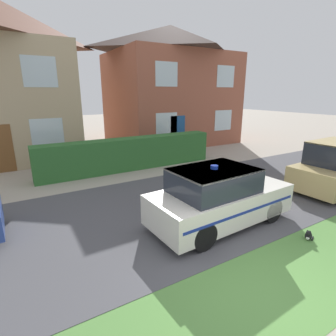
% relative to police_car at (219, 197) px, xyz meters
% --- Properties ---
extents(ground_plane, '(80.00, 80.00, 0.00)m').
position_rel_police_car_xyz_m(ground_plane, '(-0.96, -2.17, -0.76)').
color(ground_plane, '#A89E8E').
extents(road_strip, '(28.00, 5.81, 0.01)m').
position_rel_police_car_xyz_m(road_strip, '(-0.96, 1.53, -0.76)').
color(road_strip, '#4C4C51').
rests_on(road_strip, ground).
extents(lawn_verge, '(28.00, 2.04, 0.01)m').
position_rel_police_car_xyz_m(lawn_verge, '(-0.96, -2.40, -0.76)').
color(lawn_verge, '#568C42').
rests_on(lawn_verge, ground).
extents(garden_hedge, '(8.15, 0.83, 1.44)m').
position_rel_police_car_xyz_m(garden_hedge, '(0.08, 6.12, -0.05)').
color(garden_hedge, '#2D662D').
rests_on(garden_hedge, ground).
extents(police_car, '(3.98, 1.84, 1.66)m').
position_rel_police_car_xyz_m(police_car, '(0.00, 0.00, 0.00)').
color(police_car, black).
rests_on(police_car, road_strip).
extents(cat, '(0.35, 0.24, 0.29)m').
position_rel_police_car_xyz_m(cat, '(1.34, -1.74, -0.65)').
color(cat, black).
rests_on(cat, ground).
extents(house_right, '(8.21, 6.56, 7.65)m').
position_rel_police_car_xyz_m(house_right, '(5.43, 11.41, 3.13)').
color(house_right, '#93513D').
rests_on(house_right, ground).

